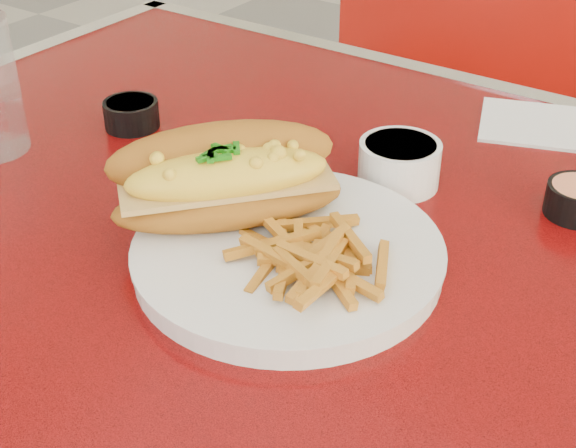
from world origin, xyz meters
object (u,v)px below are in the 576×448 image
Objects in this scene: diner_table at (349,389)px; mac_hoagie at (226,178)px; booth_bench_far at (565,260)px; fork at (222,236)px; dinner_plate at (288,254)px; gravy_ramekin at (399,162)px; sauce_cup_left at (131,113)px.

mac_hoagie is at bearing -159.90° from diner_table.
fork is at bearing -95.87° from booth_bench_far.
diner_table is 0.24m from mac_hoagie.
diner_table is 1.03× the size of booth_bench_far.
dinner_plate is at bearing -92.44° from booth_bench_far.
mac_hoagie is 2.36× the size of gravy_ramekin.
fork reaches higher than diner_table.
dinner_plate and fork have the same top height.
diner_table is 13.70× the size of gravy_ramekin.
dinner_plate is (-0.04, -0.05, 0.17)m from diner_table.
diner_table is at bearing -90.00° from booth_bench_far.
mac_hoagie is at bearing -97.22° from booth_bench_far.
mac_hoagie is (-0.11, -0.85, 0.54)m from booth_bench_far.
booth_bench_far is at bearing 66.34° from sauce_cup_left.
dinner_plate is 0.31m from sauce_cup_left.
booth_bench_far is (0.00, 0.81, -0.32)m from diner_table.
gravy_ramekin is at bearing -21.96° from fork.
sauce_cup_left reaches higher than diner_table.
booth_bench_far reaches higher than dinner_plate.
mac_hoagie reaches higher than dinner_plate.
mac_hoagie reaches higher than sauce_cup_left.
dinner_plate is 5.36× the size of sauce_cup_left.
gravy_ramekin is (0.01, 0.17, 0.01)m from dinner_plate.
sauce_cup_left is at bearing -113.66° from booth_bench_far.
mac_hoagie is 0.25m from sauce_cup_left.
gravy_ramekin is at bearing 14.26° from mac_hoagie.
booth_bench_far is at bearing 90.00° from diner_table.
booth_bench_far reaches higher than gravy_ramekin.
gravy_ramekin is at bearing 101.96° from diner_table.
booth_bench_far is 3.71× the size of dinner_plate.
sauce_cup_left is at bearing 57.04° from fork.
booth_bench_far reaches higher than diner_table.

